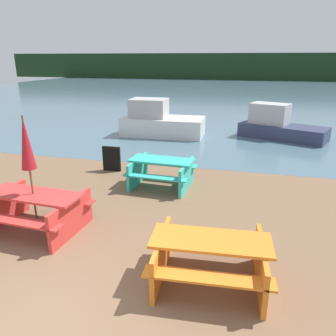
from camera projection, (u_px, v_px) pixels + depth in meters
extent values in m
plane|color=brown|center=(41.00, 334.00, 4.05)|extent=(60.00, 60.00, 0.00)
cube|color=slate|center=(229.00, 92.00, 33.32)|extent=(60.00, 50.00, 0.00)
cube|color=#193319|center=(239.00, 67.00, 51.06)|extent=(80.00, 1.60, 4.00)
cube|color=orange|center=(211.00, 240.00, 4.80)|extent=(1.81, 0.83, 0.04)
cube|color=orange|center=(208.00, 278.00, 4.36)|extent=(1.78, 0.41, 0.04)
cube|color=orange|center=(212.00, 236.00, 5.39)|extent=(1.78, 0.41, 0.04)
cube|color=orange|center=(161.00, 257.00, 5.04)|extent=(0.17, 1.38, 0.68)
cube|color=orange|center=(261.00, 267.00, 4.79)|extent=(0.17, 1.38, 0.68)
cube|color=red|center=(33.00, 195.00, 6.31)|extent=(1.92, 0.81, 0.04)
cube|color=red|center=(15.00, 221.00, 5.91)|extent=(1.90, 0.39, 0.04)
cube|color=red|center=(53.00, 197.00, 6.90)|extent=(1.90, 0.39, 0.04)
cube|color=red|center=(3.00, 207.00, 6.66)|extent=(0.15, 1.38, 0.72)
cube|color=red|center=(71.00, 218.00, 6.20)|extent=(0.15, 1.38, 0.72)
cube|color=#33B7A8|center=(162.00, 160.00, 8.53)|extent=(1.67, 0.78, 0.04)
cube|color=#33B7A8|center=(155.00, 177.00, 8.12)|extent=(1.65, 0.36, 0.04)
cube|color=#33B7A8|center=(168.00, 164.00, 9.12)|extent=(1.65, 0.36, 0.04)
cube|color=#33B7A8|center=(138.00, 171.00, 8.84)|extent=(0.14, 1.38, 0.70)
cube|color=#33B7A8|center=(187.00, 176.00, 8.46)|extent=(0.14, 1.38, 0.70)
cylinder|color=brown|center=(31.00, 175.00, 6.18)|extent=(0.04, 0.04, 2.28)
cone|color=#A81923|center=(26.00, 143.00, 5.98)|extent=(0.27, 0.27, 1.00)
cube|color=silver|center=(163.00, 126.00, 14.39)|extent=(3.56, 1.80, 0.79)
cube|color=#B2B2B2|center=(149.00, 108.00, 14.28)|extent=(1.58, 1.24, 0.79)
cube|color=#333856|center=(283.00, 132.00, 13.84)|extent=(3.76, 2.61, 0.57)
cube|color=#B2B2B2|center=(270.00, 113.00, 13.96)|extent=(1.79, 1.48, 0.85)
cube|color=black|center=(112.00, 159.00, 9.82)|extent=(0.55, 0.08, 0.75)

